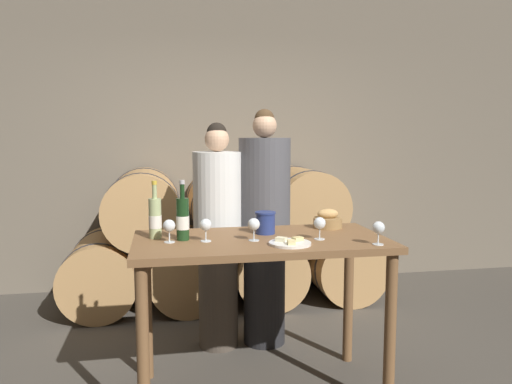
{
  "coord_description": "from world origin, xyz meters",
  "views": [
    {
      "loc": [
        -0.54,
        -2.75,
        1.53
      ],
      "look_at": [
        0.0,
        0.15,
        1.18
      ],
      "focal_mm": 35.0,
      "sensor_mm": 36.0,
      "label": 1
    }
  ],
  "objects_px": {
    "cheese_plate": "(290,243)",
    "wine_glass_center": "(254,225)",
    "person_left": "(218,235)",
    "wine_glass_right": "(320,224)",
    "wine_bottle_white": "(155,218)",
    "person_right": "(264,227)",
    "blue_crock": "(265,222)",
    "wine_glass_far_right": "(378,228)",
    "wine_bottle_red": "(183,219)",
    "wine_glass_far_left": "(169,226)",
    "bread_basket": "(328,221)",
    "wine_glass_left": "(206,226)",
    "tasting_table": "(261,262)"
  },
  "relations": [
    {
      "from": "cheese_plate",
      "to": "wine_glass_center",
      "type": "bearing_deg",
      "value": 142.23
    },
    {
      "from": "person_left",
      "to": "wine_glass_right",
      "type": "height_order",
      "value": "person_left"
    },
    {
      "from": "person_left",
      "to": "wine_bottle_white",
      "type": "bearing_deg",
      "value": -125.14
    },
    {
      "from": "person_left",
      "to": "wine_glass_center",
      "type": "distance_m",
      "value": 0.81
    },
    {
      "from": "cheese_plate",
      "to": "person_right",
      "type": "bearing_deg",
      "value": 87.23
    },
    {
      "from": "wine_glass_center",
      "to": "wine_glass_right",
      "type": "height_order",
      "value": "same"
    },
    {
      "from": "blue_crock",
      "to": "cheese_plate",
      "type": "relative_size",
      "value": 0.58
    },
    {
      "from": "wine_bottle_white",
      "to": "wine_glass_far_right",
      "type": "height_order",
      "value": "wine_bottle_white"
    },
    {
      "from": "wine_bottle_red",
      "to": "wine_bottle_white",
      "type": "xyz_separation_m",
      "value": [
        -0.15,
        0.08,
        -0.0
      ]
    },
    {
      "from": "wine_glass_far_left",
      "to": "wine_glass_far_right",
      "type": "xyz_separation_m",
      "value": [
        1.11,
        -0.26,
        0.0
      ]
    },
    {
      "from": "wine_glass_center",
      "to": "bread_basket",
      "type": "bearing_deg",
      "value": 29.03
    },
    {
      "from": "person_left",
      "to": "wine_glass_left",
      "type": "bearing_deg",
      "value": -101.15
    },
    {
      "from": "tasting_table",
      "to": "blue_crock",
      "type": "bearing_deg",
      "value": 67.4
    },
    {
      "from": "wine_bottle_white",
      "to": "bread_basket",
      "type": "bearing_deg",
      "value": 6.7
    },
    {
      "from": "person_left",
      "to": "wine_glass_right",
      "type": "distance_m",
      "value": 0.97
    },
    {
      "from": "bread_basket",
      "to": "wine_glass_left",
      "type": "xyz_separation_m",
      "value": [
        -0.8,
        -0.26,
        0.04
      ]
    },
    {
      "from": "wine_glass_left",
      "to": "wine_glass_center",
      "type": "distance_m",
      "value": 0.27
    },
    {
      "from": "wine_bottle_red",
      "to": "wine_glass_far_right",
      "type": "height_order",
      "value": "wine_bottle_red"
    },
    {
      "from": "tasting_table",
      "to": "person_right",
      "type": "bearing_deg",
      "value": 76.81
    },
    {
      "from": "person_right",
      "to": "bread_basket",
      "type": "relative_size",
      "value": 9.32
    },
    {
      "from": "tasting_table",
      "to": "blue_crock",
      "type": "xyz_separation_m",
      "value": [
        0.05,
        0.13,
        0.21
      ]
    },
    {
      "from": "person_right",
      "to": "wine_bottle_white",
      "type": "distance_m",
      "value": 0.99
    },
    {
      "from": "wine_bottle_white",
      "to": "blue_crock",
      "type": "distance_m",
      "value": 0.65
    },
    {
      "from": "tasting_table",
      "to": "wine_bottle_white",
      "type": "relative_size",
      "value": 4.35
    },
    {
      "from": "bread_basket",
      "to": "wine_glass_left",
      "type": "relative_size",
      "value": 1.43
    },
    {
      "from": "wine_bottle_white",
      "to": "blue_crock",
      "type": "relative_size",
      "value": 2.5
    },
    {
      "from": "blue_crock",
      "to": "wine_glass_right",
      "type": "bearing_deg",
      "value": -39.22
    },
    {
      "from": "blue_crock",
      "to": "bread_basket",
      "type": "distance_m",
      "value": 0.44
    },
    {
      "from": "wine_bottle_red",
      "to": "blue_crock",
      "type": "bearing_deg",
      "value": 10.56
    },
    {
      "from": "cheese_plate",
      "to": "wine_glass_far_left",
      "type": "bearing_deg",
      "value": 164.65
    },
    {
      "from": "person_right",
      "to": "cheese_plate",
      "type": "xyz_separation_m",
      "value": [
        -0.04,
        -0.9,
        0.08
      ]
    },
    {
      "from": "person_right",
      "to": "wine_glass_far_right",
      "type": "bearing_deg",
      "value": -66.87
    },
    {
      "from": "bread_basket",
      "to": "wine_glass_right",
      "type": "relative_size",
      "value": 1.43
    },
    {
      "from": "bread_basket",
      "to": "cheese_plate",
      "type": "xyz_separation_m",
      "value": [
        -0.36,
        -0.43,
        -0.04
      ]
    },
    {
      "from": "tasting_table",
      "to": "bread_basket",
      "type": "xyz_separation_m",
      "value": [
        0.48,
        0.24,
        0.19
      ]
    },
    {
      "from": "blue_crock",
      "to": "wine_glass_center",
      "type": "distance_m",
      "value": 0.21
    },
    {
      "from": "wine_glass_right",
      "to": "wine_glass_far_right",
      "type": "height_order",
      "value": "same"
    },
    {
      "from": "cheese_plate",
      "to": "wine_glass_far_right",
      "type": "height_order",
      "value": "wine_glass_far_right"
    },
    {
      "from": "tasting_table",
      "to": "wine_glass_left",
      "type": "relative_size",
      "value": 11.27
    },
    {
      "from": "wine_bottle_red",
      "to": "wine_glass_far_right",
      "type": "distance_m",
      "value": 1.08
    },
    {
      "from": "wine_glass_left",
      "to": "wine_glass_right",
      "type": "bearing_deg",
      "value": -5.85
    },
    {
      "from": "blue_crock",
      "to": "wine_glass_center",
      "type": "height_order",
      "value": "blue_crock"
    },
    {
      "from": "tasting_table",
      "to": "person_left",
      "type": "distance_m",
      "value": 0.73
    },
    {
      "from": "person_left",
      "to": "wine_glass_far_right",
      "type": "height_order",
      "value": "person_left"
    },
    {
      "from": "wine_bottle_white",
      "to": "bread_basket",
      "type": "distance_m",
      "value": 1.08
    },
    {
      "from": "tasting_table",
      "to": "wine_bottle_white",
      "type": "distance_m",
      "value": 0.66
    },
    {
      "from": "tasting_table",
      "to": "wine_glass_far_right",
      "type": "xyz_separation_m",
      "value": [
        0.59,
        -0.28,
        0.23
      ]
    },
    {
      "from": "person_right",
      "to": "wine_glass_far_left",
      "type": "height_order",
      "value": "person_right"
    },
    {
      "from": "wine_glass_right",
      "to": "wine_glass_far_right",
      "type": "distance_m",
      "value": 0.33
    },
    {
      "from": "person_left",
      "to": "wine_glass_far_left",
      "type": "distance_m",
      "value": 0.83
    }
  ]
}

